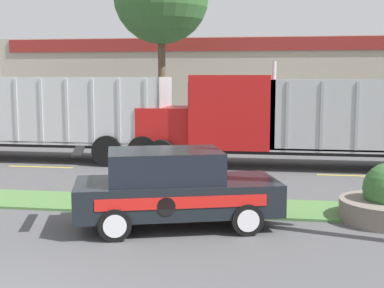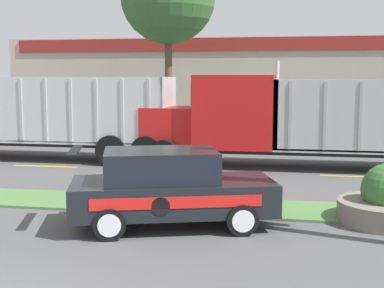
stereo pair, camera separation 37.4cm
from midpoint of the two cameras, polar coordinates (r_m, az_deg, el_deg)
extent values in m
cube|color=#517F42|center=(13.76, -9.30, -6.20)|extent=(120.00, 1.84, 0.06)
cube|color=yellow|center=(19.79, -16.37, -2.35)|extent=(2.40, 0.14, 0.01)
cube|color=yellow|center=(18.16, -0.76, -2.90)|extent=(2.40, 0.14, 0.01)
cube|color=yellow|center=(18.05, 16.42, -3.26)|extent=(2.40, 0.14, 0.01)
cube|color=black|center=(19.16, 10.74, -0.68)|extent=(11.33, 1.29, 0.18)
cube|color=red|center=(19.50, -3.18, 1.92)|extent=(1.92, 1.92, 1.40)
cube|color=#B7B7BC|center=(19.73, -5.99, 1.95)|extent=(0.06, 1.64, 1.19)
cube|color=red|center=(19.10, 3.69, 3.53)|extent=(2.76, 2.35, 2.55)
cube|color=black|center=(19.26, -0.46, 4.90)|extent=(0.04, 1.99, 1.15)
cylinder|color=silver|center=(18.22, 8.15, 6.01)|extent=(0.14, 0.14, 1.73)
cube|color=#ADADB2|center=(19.36, 17.68, -0.37)|extent=(6.66, 2.35, 0.12)
cube|color=#ADADB2|center=(19.02, 8.08, 3.32)|extent=(0.16, 2.35, 2.34)
cube|color=#ADADB2|center=(18.17, 18.33, 2.84)|extent=(6.66, 0.16, 2.34)
cube|color=#ADADB2|center=(20.32, 17.35, 3.31)|extent=(6.66, 0.16, 2.34)
cube|color=#99999E|center=(17.83, 9.54, 3.03)|extent=(0.10, 0.04, 2.23)
cube|color=#99999E|center=(17.87, 13.10, 2.96)|extent=(0.10, 0.04, 2.23)
cube|color=#99999E|center=(17.99, 16.63, 2.87)|extent=(0.10, 0.04, 2.23)
cylinder|color=black|center=(18.49, -3.91, -1.13)|extent=(1.03, 0.30, 1.03)
cylinder|color=black|center=(20.72, -2.49, -0.21)|extent=(1.03, 0.30, 1.03)
cube|color=black|center=(21.94, -18.62, 0.18)|extent=(11.89, 1.33, 0.18)
cube|color=silver|center=(20.85, -12.37, 0.46)|extent=(6.75, 2.42, 0.12)
cube|color=silver|center=(19.78, -3.53, 3.71)|extent=(0.16, 2.42, 2.38)
cube|color=silver|center=(19.70, -13.66, 3.50)|extent=(6.75, 0.16, 2.38)
cube|color=silver|center=(21.80, -11.37, 3.91)|extent=(6.75, 0.16, 2.38)
cube|color=#B2B2B7|center=(20.44, -18.77, 3.45)|extent=(0.10, 0.04, 2.26)
cube|color=#B2B2B7|center=(20.01, -16.32, 3.47)|extent=(0.10, 0.04, 2.26)
cube|color=#B2B2B7|center=(19.61, -13.77, 3.48)|extent=(0.10, 0.04, 2.26)
cube|color=#B2B2B7|center=(19.26, -11.12, 3.49)|extent=(0.10, 0.04, 2.26)
cube|color=#B2B2B7|center=(18.95, -8.38, 3.49)|extent=(0.10, 0.04, 2.26)
cube|color=#B2B2B7|center=(18.68, -5.55, 3.48)|extent=(0.10, 0.04, 2.26)
cylinder|color=black|center=(18.90, -5.82, -0.83)|extent=(1.12, 0.30, 1.12)
cylinder|color=black|center=(21.19, -4.17, 0.06)|extent=(1.12, 0.30, 1.12)
cylinder|color=black|center=(19.27, -9.54, -0.74)|extent=(1.12, 0.30, 1.12)
cylinder|color=black|center=(21.52, -7.53, 0.13)|extent=(1.12, 0.30, 1.12)
cube|color=black|center=(11.47, -2.55, -5.57)|extent=(4.62, 3.00, 0.68)
cube|color=black|center=(11.32, -3.86, -2.41)|extent=(2.72, 2.21, 0.62)
cube|color=black|center=(11.27, -3.87, -0.76)|extent=(2.72, 2.21, 0.04)
cube|color=black|center=(11.27, -12.95, -0.73)|extent=(0.62, 1.43, 0.03)
cube|color=red|center=(10.58, -2.05, -6.29)|extent=(3.27, 1.04, 0.24)
cylinder|color=black|center=(10.56, -3.78, -6.70)|extent=(0.36, 0.12, 0.37)
cylinder|color=black|center=(10.94, 4.92, -8.04)|extent=(0.68, 0.39, 0.65)
cylinder|color=silver|center=(10.85, 5.05, -8.19)|extent=(0.44, 0.15, 0.46)
cylinder|color=black|center=(12.57, 3.11, -6.01)|extent=(0.68, 0.39, 0.65)
cylinder|color=silver|center=(12.67, 3.02, -5.90)|extent=(0.44, 0.15, 0.46)
cylinder|color=black|center=(10.67, -9.24, -8.52)|extent=(0.68, 0.39, 0.65)
cylinder|color=silver|center=(10.57, -9.25, -8.67)|extent=(0.44, 0.15, 0.46)
cylinder|color=black|center=(12.33, -9.13, -6.36)|extent=(0.68, 0.39, 0.65)
cylinder|color=silver|center=(12.43, -9.13, -6.24)|extent=(0.44, 0.15, 0.46)
cube|color=#BCB29E|center=(39.38, 3.99, 6.66)|extent=(29.71, 12.00, 5.60)
cube|color=maroon|center=(33.41, 3.09, 10.58)|extent=(28.22, 0.10, 0.80)
cylinder|color=brown|center=(28.10, -3.62, 6.76)|extent=(0.39, 0.39, 5.93)
camera|label=1|loc=(0.19, -90.73, -0.09)|focal=50.00mm
camera|label=2|loc=(0.19, 89.27, 0.09)|focal=50.00mm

